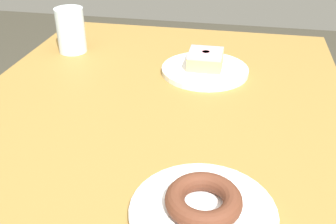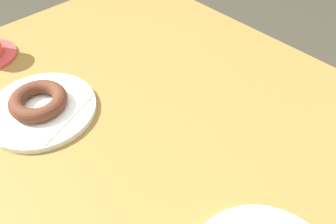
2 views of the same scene
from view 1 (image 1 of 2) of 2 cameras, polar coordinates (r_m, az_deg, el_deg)
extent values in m
cube|color=olive|center=(0.81, -2.82, -2.71)|extent=(1.18, 0.83, 0.04)
cylinder|color=#955C2E|center=(1.42, 15.15, -5.84)|extent=(0.05, 0.05, 0.71)
cylinder|color=#955C2E|center=(1.50, -9.85, -3.16)|extent=(0.05, 0.05, 0.71)
cylinder|color=white|center=(1.01, 5.29, 5.97)|extent=(0.22, 0.22, 0.01)
cube|color=white|center=(1.00, 5.32, 6.40)|extent=(0.15, 0.15, 0.00)
cube|color=tan|center=(1.00, 5.36, 7.31)|extent=(0.08, 0.08, 0.03)
cube|color=pink|center=(0.99, 5.42, 8.38)|extent=(0.08, 0.08, 0.01)
cylinder|color=tan|center=(0.99, 5.42, 8.49)|extent=(0.02, 0.02, 0.00)
cylinder|color=white|center=(0.59, 5.00, -14.08)|extent=(0.21, 0.21, 0.01)
cube|color=white|center=(0.59, 5.04, -13.56)|extent=(0.19, 0.19, 0.00)
torus|color=#562C1C|center=(0.58, 5.11, -12.44)|extent=(0.11, 0.11, 0.03)
cylinder|color=silver|center=(1.15, -13.72, 11.28)|extent=(0.08, 0.08, 0.12)
camera|label=2|loc=(0.95, 21.53, 32.10)|focal=36.71mm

